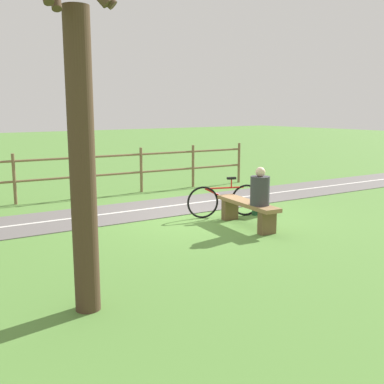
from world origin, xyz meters
The scene contains 8 objects.
ground_plane centered at (0.00, 0.00, 0.00)m, with size 80.00×80.00×0.00m, color #548438.
paved_path centered at (1.51, 4.00, 0.01)m, with size 1.96×36.00×0.02m, color #66605E.
path_centre_line centered at (1.51, 4.00, 0.02)m, with size 0.10×32.00×0.00m, color silver.
bench centered at (-1.24, -0.19, 0.36)m, with size 1.80×0.60×0.52m.
person_seated centered at (-1.65, -0.14, 0.83)m, with size 0.42×0.42×0.75m.
bicycle centered at (-0.33, -0.34, 0.38)m, with size 0.64×1.63×0.89m.
backpack centered at (-0.62, -1.12, 0.23)m, with size 0.37×0.37×0.47m.
tree_near_bench centered at (-3.16, 4.11, 2.07)m, with size 1.20×0.92×4.73m.
Camera 1 is at (-8.14, 6.08, 2.39)m, focal length 43.43 mm.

